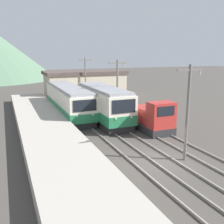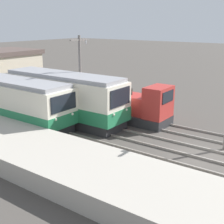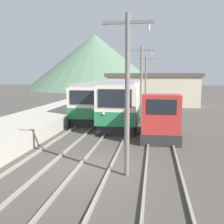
# 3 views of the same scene
# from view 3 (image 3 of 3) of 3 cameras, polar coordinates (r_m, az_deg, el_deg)

# --- Properties ---
(ground_plane) EXTENTS (200.00, 200.00, 0.00)m
(ground_plane) POSITION_cam_3_polar(r_m,az_deg,el_deg) (12.05, -4.73, -12.08)
(ground_plane) COLOR #47423D
(track_left) EXTENTS (1.54, 60.00, 0.14)m
(track_left) POSITION_cam_3_polar(r_m,az_deg,el_deg) (12.87, -16.26, -10.73)
(track_left) COLOR gray
(track_left) RESTS_ON ground
(track_center) EXTENTS (1.54, 60.00, 0.14)m
(track_center) POSITION_cam_3_polar(r_m,az_deg,el_deg) (11.98, -3.79, -11.83)
(track_center) COLOR gray
(track_center) RESTS_ON ground
(track_right) EXTENTS (1.54, 60.00, 0.14)m
(track_right) POSITION_cam_3_polar(r_m,az_deg,el_deg) (11.72, 11.02, -12.43)
(track_right) COLOR gray
(track_right) RESTS_ON ground
(commuter_train_left) EXTENTS (2.84, 13.21, 3.45)m
(commuter_train_left) POSITION_cam_3_polar(r_m,az_deg,el_deg) (26.79, -2.47, 2.61)
(commuter_train_left) COLOR #28282B
(commuter_train_left) RESTS_ON ground
(commuter_train_center) EXTENTS (2.84, 10.68, 3.72)m
(commuter_train_center) POSITION_cam_3_polar(r_m,az_deg,el_deg) (22.61, 2.57, 1.90)
(commuter_train_center) COLOR #28282B
(commuter_train_center) RESTS_ON ground
(shunting_locomotive) EXTENTS (2.40, 4.69, 3.00)m
(shunting_locomotive) POSITION_cam_3_polar(r_m,az_deg,el_deg) (17.33, 10.47, -1.84)
(shunting_locomotive) COLOR #28282B
(shunting_locomotive) RESTS_ON ground
(catenary_mast_near) EXTENTS (2.00, 0.20, 6.50)m
(catenary_mast_near) POSITION_cam_3_polar(r_m,az_deg,el_deg) (10.44, 3.41, 4.86)
(catenary_mast_near) COLOR slate
(catenary_mast_near) RESTS_ON ground
(catenary_mast_mid) EXTENTS (2.00, 0.20, 6.50)m
(catenary_mast_mid) POSITION_cam_3_polar(r_m,az_deg,el_deg) (21.96, 6.41, 6.48)
(catenary_mast_mid) COLOR slate
(catenary_mast_mid) RESTS_ON ground
(catenary_mast_far) EXTENTS (2.00, 0.20, 6.50)m
(catenary_mast_far) POSITION_cam_3_polar(r_m,az_deg,el_deg) (33.51, 7.35, 6.98)
(catenary_mast_far) COLOR slate
(catenary_mast_far) RESTS_ON ground
(station_building) EXTENTS (12.60, 6.30, 4.40)m
(station_building) POSITION_cam_3_polar(r_m,az_deg,el_deg) (37.03, 8.88, 4.96)
(station_building) COLOR beige
(station_building) RESTS_ON ground
(mountain_backdrop) EXTENTS (40.63, 40.63, 16.21)m
(mountain_backdrop) POSITION_cam_3_polar(r_m,az_deg,el_deg) (80.08, -3.77, 10.85)
(mountain_backdrop) COLOR #517056
(mountain_backdrop) RESTS_ON ground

